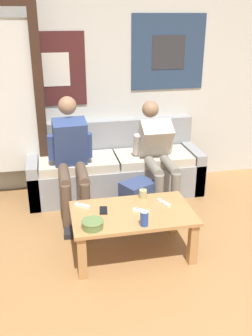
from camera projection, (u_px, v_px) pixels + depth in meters
wall_back at (124, 79)px, 4.37m from camera, size 10.00×0.07×2.55m
couch at (115, 169)px, 4.41m from camera, size 1.99×0.67×0.81m
coffee_table at (132, 219)px, 3.23m from camera, size 1.04×0.61×0.41m
person_seated_adult at (71, 154)px, 3.84m from camera, size 0.47×0.89×1.20m
person_seated_teen at (157, 150)px, 4.10m from camera, size 0.47×1.01×1.08m
backpack at (138, 201)px, 3.86m from camera, size 0.40×0.37×0.40m
ceramic_bowl at (93, 224)px, 2.94m from camera, size 0.18×0.18×0.07m
pillar_candle at (143, 194)px, 3.43m from camera, size 0.07×0.07×0.09m
drink_can_blue at (144, 219)px, 2.97m from camera, size 0.07×0.07×0.12m
game_controller_near_left at (141, 211)px, 3.19m from camera, size 0.14×0.11×0.03m
game_controller_near_right at (82, 206)px, 3.28m from camera, size 0.14×0.11×0.03m
game_controller_far_center at (164, 203)px, 3.32m from camera, size 0.09×0.15×0.03m
cell_phone at (103, 210)px, 3.21m from camera, size 0.08×0.14×0.01m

